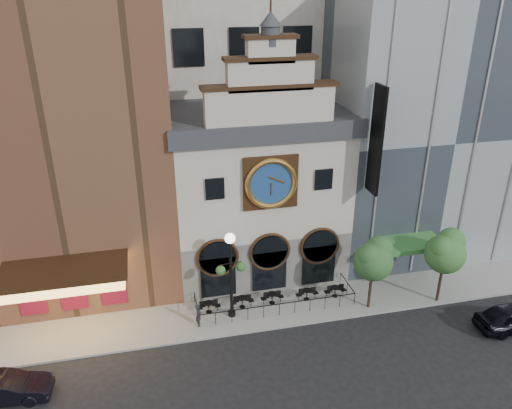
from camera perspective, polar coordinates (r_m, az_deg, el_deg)
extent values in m
plane|color=black|center=(33.02, 3.23, -13.95)|extent=(120.00, 120.00, 0.00)
cube|color=gray|center=(34.88, 2.09, -11.36)|extent=(44.00, 5.00, 0.15)
cube|color=#605E5B|center=(38.28, 0.03, -4.12)|extent=(12.00, 8.00, 4.00)
cube|color=beige|center=(35.96, 0.04, 3.58)|extent=(12.00, 8.00, 7.00)
cube|color=#2D3035|center=(34.70, 0.04, 9.91)|extent=(12.60, 8.60, 1.20)
cube|color=black|center=(31.94, 1.67, 2.52)|extent=(3.60, 0.25, 3.60)
cylinder|color=navy|center=(31.82, 1.74, 2.43)|extent=(3.10, 0.12, 3.10)
torus|color=#BF8638|center=(31.75, 1.77, 2.38)|extent=(3.46, 0.36, 3.46)
cylinder|color=#2D3035|center=(30.22, 1.65, 18.70)|extent=(1.10, 1.10, 1.10)
cone|color=#2D3035|center=(30.14, 1.68, 20.50)|extent=(1.30, 1.30, 0.80)
cube|color=brown|center=(36.02, -21.68, 10.23)|extent=(14.00, 12.00, 25.00)
cube|color=#FFBF59|center=(31.98, -21.04, -7.69)|extent=(7.00, 3.40, 0.70)
cube|color=black|center=(31.75, -21.16, -7.00)|extent=(7.40, 3.80, 0.15)
cube|color=maroon|center=(34.51, -20.18, -9.35)|extent=(5.60, 0.15, 2.60)
cube|color=gray|center=(41.64, 17.33, 9.04)|extent=(14.00, 12.00, 20.00)
cube|color=#3C833B|center=(36.83, 17.31, -4.29)|extent=(4.50, 2.40, 0.35)
cube|color=black|center=(32.49, 13.58, 7.09)|extent=(0.18, 1.60, 7.00)
cylinder|color=black|center=(33.76, -5.44, -11.14)|extent=(0.68, 0.68, 0.03)
cylinder|color=black|center=(33.98, -5.42, -11.65)|extent=(0.06, 0.06, 0.72)
cylinder|color=black|center=(34.09, -1.59, -10.63)|extent=(0.68, 0.68, 0.03)
cylinder|color=black|center=(34.31, -1.59, -11.14)|extent=(0.06, 0.06, 0.72)
cylinder|color=black|center=(34.48, 1.86, -10.18)|extent=(0.68, 0.68, 0.03)
cylinder|color=black|center=(34.69, 1.85, -10.68)|extent=(0.06, 0.06, 0.72)
cylinder|color=black|center=(34.99, 5.85, -9.73)|extent=(0.68, 0.68, 0.03)
cylinder|color=black|center=(35.20, 5.83, -10.23)|extent=(0.06, 0.06, 0.72)
cylinder|color=black|center=(35.54, 9.07, -9.34)|extent=(0.68, 0.68, 0.03)
cylinder|color=black|center=(35.75, 9.03, -9.83)|extent=(0.06, 0.06, 0.72)
imported|color=black|center=(31.04, -26.68, -18.25)|extent=(4.71, 1.97, 1.51)
imported|color=black|center=(32.74, -6.59, -12.43)|extent=(0.40, 0.58, 1.55)
cylinder|color=black|center=(32.22, -2.87, -8.58)|extent=(0.20, 0.20, 5.57)
cylinder|color=black|center=(33.73, -2.78, -12.30)|extent=(0.49, 0.49, 0.33)
sphere|color=white|center=(30.68, -2.99, -3.88)|extent=(0.67, 0.67, 0.67)
sphere|color=#245020|center=(31.63, -4.07, -7.52)|extent=(0.62, 0.62, 0.62)
sphere|color=#245020|center=(31.93, -1.74, -7.12)|extent=(0.62, 0.62, 0.62)
cylinder|color=#382619|center=(34.61, 12.91, -9.45)|extent=(0.20, 0.20, 2.77)
sphere|color=#255622|center=(33.46, 13.26, -6.36)|extent=(2.57, 2.57, 2.57)
sphere|color=#255622|center=(33.55, 13.92, -4.98)|extent=(1.78, 1.78, 1.78)
sphere|color=#255622|center=(32.90, 12.86, -5.89)|extent=(1.58, 1.58, 1.58)
cylinder|color=#382619|center=(36.56, 20.26, -8.37)|extent=(0.21, 0.21, 2.87)
sphere|color=#306427|center=(35.44, 20.79, -5.29)|extent=(2.67, 2.67, 2.67)
sphere|color=#306427|center=(35.60, 21.40, -3.94)|extent=(1.85, 1.85, 1.85)
sphere|color=#306427|center=(34.84, 20.53, -4.82)|extent=(1.64, 1.64, 1.64)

